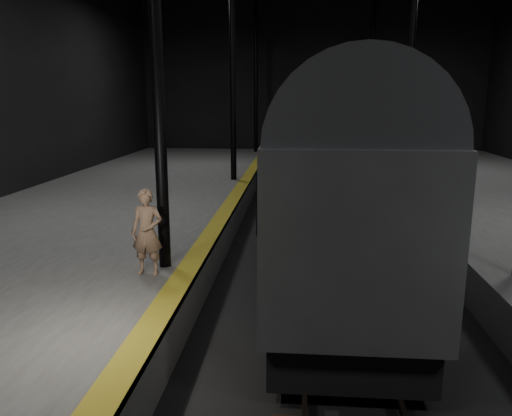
# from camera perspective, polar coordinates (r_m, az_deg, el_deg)

# --- Properties ---
(ground) EXTENTS (44.00, 44.00, 0.00)m
(ground) POSITION_cam_1_polar(r_m,az_deg,el_deg) (15.16, 7.98, -5.56)
(ground) COLOR black
(ground) RESTS_ON ground
(platform_left) EXTENTS (9.00, 43.80, 1.00)m
(platform_left) POSITION_cam_1_polar(r_m,az_deg,el_deg) (16.38, -19.20, -2.95)
(platform_left) COLOR #4E4E4B
(platform_left) RESTS_ON ground
(tactile_strip) EXTENTS (0.50, 43.80, 0.01)m
(tactile_strip) POSITION_cam_1_polar(r_m,az_deg,el_deg) (15.04, -4.36, -1.63)
(tactile_strip) COLOR olive
(tactile_strip) RESTS_ON platform_left
(track) EXTENTS (2.40, 43.00, 0.24)m
(track) POSITION_cam_1_polar(r_m,az_deg,el_deg) (15.14, 7.99, -5.32)
(track) COLOR #3F3328
(track) RESTS_ON ground
(train) EXTENTS (2.96, 19.74, 5.28)m
(train) POSITION_cam_1_polar(r_m,az_deg,el_deg) (16.63, 7.91, 6.43)
(train) COLOR #A0A2A8
(train) RESTS_ON ground
(woman) EXTENTS (0.70, 0.48, 1.84)m
(woman) POSITION_cam_1_polar(r_m,az_deg,el_deg) (10.69, -12.34, -2.71)
(woman) COLOR #97755D
(woman) RESTS_ON platform_left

